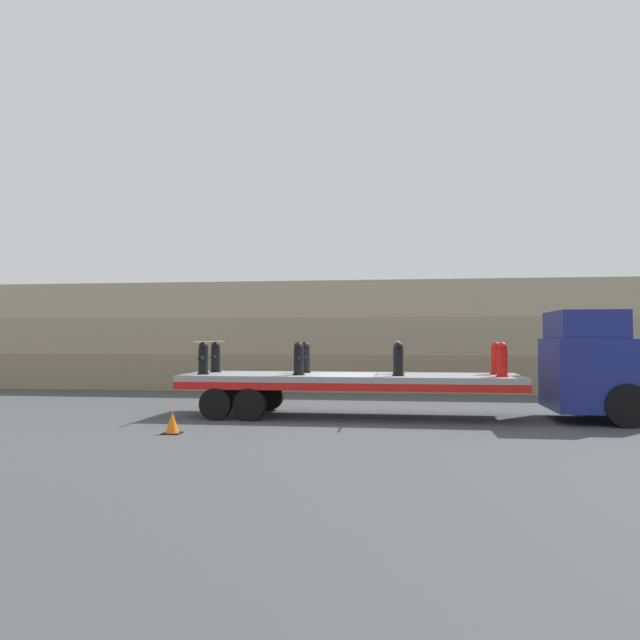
{
  "coord_description": "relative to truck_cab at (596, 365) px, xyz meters",
  "views": [
    {
      "loc": [
        1.54,
        -17.29,
        2.19
      ],
      "look_at": [
        -0.83,
        0.0,
        2.69
      ],
      "focal_mm": 35.0,
      "sensor_mm": 36.0,
      "label": 1
    }
  ],
  "objects": [
    {
      "name": "cargo_strap_rear",
      "position": [
        -10.56,
        0.0,
        0.61
      ],
      "size": [
        0.05,
        2.77,
        0.01
      ],
      "color": "yellow",
      "rests_on": "fire_hydrant_black_near_0"
    },
    {
      "name": "traffic_cone",
      "position": [
        -10.27,
        -3.62,
        -1.23
      ],
      "size": [
        0.4,
        0.4,
        0.5
      ],
      "color": "black",
      "rests_on": "ground_plane"
    },
    {
      "name": "cargo_strap_middle",
      "position": [
        -5.19,
        0.0,
        0.61
      ],
      "size": [
        0.05,
        2.77,
        0.01
      ],
      "color": "yellow",
      "rests_on": "fire_hydrant_black_near_2"
    },
    {
      "name": "fire_hydrant_black_far_2",
      "position": [
        -5.19,
        0.56,
        0.14
      ],
      "size": [
        0.34,
        0.58,
        0.9
      ],
      "color": "black",
      "rests_on": "flatbed_trailer"
    },
    {
      "name": "fire_hydrant_red_far_3",
      "position": [
        -2.5,
        0.56,
        0.14
      ],
      "size": [
        0.34,
        0.58,
        0.9
      ],
      "color": "red",
      "rests_on": "flatbed_trailer"
    },
    {
      "name": "flatbed_trailer",
      "position": [
        -7.06,
        0.0,
        -0.5
      ],
      "size": [
        9.27,
        2.66,
        1.17
      ],
      "color": "gray",
      "rests_on": "ground_plane"
    },
    {
      "name": "rock_cliff",
      "position": [
        -6.53,
        9.04,
        0.79
      ],
      "size": [
        60.0,
        3.3,
        4.52
      ],
      "color": "gray",
      "rests_on": "ground_plane"
    },
    {
      "name": "fire_hydrant_black_near_2",
      "position": [
        -5.19,
        -0.56,
        0.14
      ],
      "size": [
        0.34,
        0.58,
        0.9
      ],
      "color": "black",
      "rests_on": "flatbed_trailer"
    },
    {
      "name": "fire_hydrant_black_near_0",
      "position": [
        -10.56,
        -0.56,
        0.14
      ],
      "size": [
        0.34,
        0.58,
        0.9
      ],
      "color": "black",
      "rests_on": "flatbed_trailer"
    },
    {
      "name": "truck_cab",
      "position": [
        0.0,
        0.0,
        0.0
      ],
      "size": [
        2.34,
        2.71,
        2.89
      ],
      "color": "navy",
      "rests_on": "ground_plane"
    },
    {
      "name": "fire_hydrant_red_near_3",
      "position": [
        -2.5,
        -0.56,
        0.14
      ],
      "size": [
        0.34,
        0.58,
        0.9
      ],
      "color": "red",
      "rests_on": "flatbed_trailer"
    },
    {
      "name": "fire_hydrant_black_far_1",
      "position": [
        -7.88,
        0.56,
        0.14
      ],
      "size": [
        0.34,
        0.58,
        0.9
      ],
      "color": "black",
      "rests_on": "flatbed_trailer"
    },
    {
      "name": "ground_plane",
      "position": [
        -6.53,
        0.0,
        -1.47
      ],
      "size": [
        120.0,
        120.0,
        0.0
      ],
      "primitive_type": "plane",
      "color": "#3F4244"
    },
    {
      "name": "fire_hydrant_black_near_1",
      "position": [
        -7.88,
        -0.56,
        0.14
      ],
      "size": [
        0.34,
        0.58,
        0.9
      ],
      "color": "black",
      "rests_on": "flatbed_trailer"
    },
    {
      "name": "fire_hydrant_black_far_0",
      "position": [
        -10.56,
        0.56,
        0.14
      ],
      "size": [
        0.34,
        0.58,
        0.9
      ],
      "color": "black",
      "rests_on": "flatbed_trailer"
    }
  ]
}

